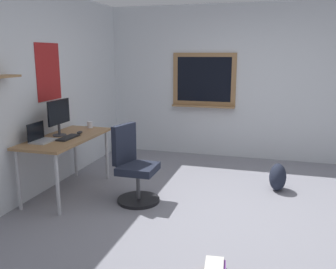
{
  "coord_description": "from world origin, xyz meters",
  "views": [
    {
      "loc": [
        -3.91,
        -0.45,
        1.78
      ],
      "look_at": [
        0.12,
        0.72,
        0.85
      ],
      "focal_mm": 39.01,
      "sensor_mm": 36.0,
      "label": 1
    }
  ],
  "objects_px": {
    "desk": "(66,143)",
    "book_stack_on_floor": "(215,269)",
    "coffee_mug": "(90,125)",
    "computer_mouse": "(80,132)",
    "backpack": "(278,177)",
    "keyboard": "(68,138)",
    "monitor_primary": "(59,115)",
    "office_chair": "(134,169)",
    "laptop": "(40,137)"
  },
  "relations": [
    {
      "from": "office_chair",
      "to": "keyboard",
      "type": "relative_size",
      "value": 2.57
    },
    {
      "from": "coffee_mug",
      "to": "backpack",
      "type": "relative_size",
      "value": 0.25
    },
    {
      "from": "desk",
      "to": "laptop",
      "type": "xyz_separation_m",
      "value": [
        -0.31,
        0.15,
        0.13
      ]
    },
    {
      "from": "keyboard",
      "to": "backpack",
      "type": "distance_m",
      "value": 2.77
    },
    {
      "from": "monitor_primary",
      "to": "backpack",
      "type": "xyz_separation_m",
      "value": [
        0.82,
        -2.73,
        -0.84
      ]
    },
    {
      "from": "office_chair",
      "to": "monitor_primary",
      "type": "bearing_deg",
      "value": 87.45
    },
    {
      "from": "laptop",
      "to": "monitor_primary",
      "type": "distance_m",
      "value": 0.41
    },
    {
      "from": "computer_mouse",
      "to": "book_stack_on_floor",
      "type": "bearing_deg",
      "value": -126.12
    },
    {
      "from": "laptop",
      "to": "coffee_mug",
      "type": "height_order",
      "value": "laptop"
    },
    {
      "from": "laptop",
      "to": "book_stack_on_floor",
      "type": "distance_m",
      "value": 2.59
    },
    {
      "from": "laptop",
      "to": "monitor_primary",
      "type": "xyz_separation_m",
      "value": [
        0.35,
        -0.05,
        0.22
      ]
    },
    {
      "from": "desk",
      "to": "computer_mouse",
      "type": "relative_size",
      "value": 13.32
    },
    {
      "from": "desk",
      "to": "keyboard",
      "type": "relative_size",
      "value": 3.75
    },
    {
      "from": "monitor_primary",
      "to": "keyboard",
      "type": "bearing_deg",
      "value": -119.9
    },
    {
      "from": "book_stack_on_floor",
      "to": "monitor_primary",
      "type": "bearing_deg",
      "value": 59.38
    },
    {
      "from": "laptop",
      "to": "backpack",
      "type": "distance_m",
      "value": 3.07
    },
    {
      "from": "laptop",
      "to": "office_chair",
      "type": "bearing_deg",
      "value": -74.32
    },
    {
      "from": "laptop",
      "to": "computer_mouse",
      "type": "relative_size",
      "value": 2.98
    },
    {
      "from": "coffee_mug",
      "to": "book_stack_on_floor",
      "type": "relative_size",
      "value": 0.38
    },
    {
      "from": "book_stack_on_floor",
      "to": "keyboard",
      "type": "bearing_deg",
      "value": 59.32
    },
    {
      "from": "office_chair",
      "to": "backpack",
      "type": "xyz_separation_m",
      "value": [
        0.86,
        -1.7,
        -0.23
      ]
    },
    {
      "from": "office_chair",
      "to": "monitor_primary",
      "type": "distance_m",
      "value": 1.19
    },
    {
      "from": "monitor_primary",
      "to": "backpack",
      "type": "height_order",
      "value": "monitor_primary"
    },
    {
      "from": "desk",
      "to": "book_stack_on_floor",
      "type": "relative_size",
      "value": 5.66
    },
    {
      "from": "office_chair",
      "to": "book_stack_on_floor",
      "type": "distance_m",
      "value": 1.79
    },
    {
      "from": "keyboard",
      "to": "coffee_mug",
      "type": "height_order",
      "value": "coffee_mug"
    },
    {
      "from": "desk",
      "to": "backpack",
      "type": "bearing_deg",
      "value": -72.06
    },
    {
      "from": "backpack",
      "to": "desk",
      "type": "bearing_deg",
      "value": 107.94
    },
    {
      "from": "keyboard",
      "to": "book_stack_on_floor",
      "type": "xyz_separation_m",
      "value": [
        -1.22,
        -2.05,
        -0.71
      ]
    },
    {
      "from": "laptop",
      "to": "monitor_primary",
      "type": "bearing_deg",
      "value": -7.92
    },
    {
      "from": "monitor_primary",
      "to": "coffee_mug",
      "type": "xyz_separation_m",
      "value": [
        0.56,
        -0.13,
        -0.22
      ]
    },
    {
      "from": "monitor_primary",
      "to": "book_stack_on_floor",
      "type": "bearing_deg",
      "value": -120.62
    },
    {
      "from": "laptop",
      "to": "backpack",
      "type": "xyz_separation_m",
      "value": [
        1.16,
        -2.78,
        -0.62
      ]
    },
    {
      "from": "desk",
      "to": "office_chair",
      "type": "xyz_separation_m",
      "value": [
        -0.01,
        -0.92,
        -0.27
      ]
    },
    {
      "from": "keyboard",
      "to": "coffee_mug",
      "type": "relative_size",
      "value": 4.02
    },
    {
      "from": "book_stack_on_floor",
      "to": "desk",
      "type": "bearing_deg",
      "value": 58.87
    },
    {
      "from": "keyboard",
      "to": "desk",
      "type": "bearing_deg",
      "value": 48.72
    },
    {
      "from": "keyboard",
      "to": "computer_mouse",
      "type": "distance_m",
      "value": 0.28
    },
    {
      "from": "coffee_mug",
      "to": "monitor_primary",
      "type": "bearing_deg",
      "value": 166.82
    },
    {
      "from": "laptop",
      "to": "book_stack_on_floor",
      "type": "xyz_separation_m",
      "value": [
        -0.98,
        -2.28,
        -0.75
      ]
    },
    {
      "from": "laptop",
      "to": "coffee_mug",
      "type": "relative_size",
      "value": 3.37
    },
    {
      "from": "computer_mouse",
      "to": "book_stack_on_floor",
      "type": "height_order",
      "value": "computer_mouse"
    },
    {
      "from": "coffee_mug",
      "to": "computer_mouse",
      "type": "bearing_deg",
      "value": -172.55
    },
    {
      "from": "keyboard",
      "to": "book_stack_on_floor",
      "type": "height_order",
      "value": "keyboard"
    },
    {
      "from": "laptop",
      "to": "backpack",
      "type": "height_order",
      "value": "laptop"
    },
    {
      "from": "computer_mouse",
      "to": "book_stack_on_floor",
      "type": "xyz_separation_m",
      "value": [
        -1.5,
        -2.05,
        -0.72
      ]
    },
    {
      "from": "monitor_primary",
      "to": "backpack",
      "type": "bearing_deg",
      "value": -73.35
    },
    {
      "from": "monitor_primary",
      "to": "book_stack_on_floor",
      "type": "distance_m",
      "value": 2.77
    },
    {
      "from": "computer_mouse",
      "to": "backpack",
      "type": "relative_size",
      "value": 0.28
    },
    {
      "from": "office_chair",
      "to": "keyboard",
      "type": "bearing_deg",
      "value": 93.96
    }
  ]
}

